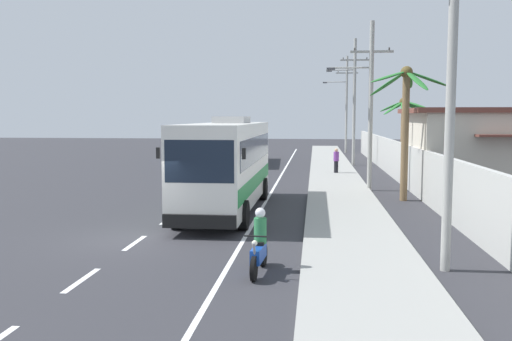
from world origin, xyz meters
TOP-DOWN VIEW (x-y plane):
  - ground_plane at (0.00, 0.00)m, footprint 160.00×160.00m
  - sidewalk_kerb at (6.80, 10.00)m, footprint 3.20×90.00m
  - lane_markings at (2.08, 14.40)m, footprint 3.45×71.00m
  - boundary_wall at (10.60, 14.00)m, footprint 0.24×60.00m
  - coach_bus_foreground at (1.93, 5.74)m, footprint 2.91×10.91m
  - coach_bus_far_lane at (-1.53, 28.97)m, footprint 3.36×11.14m
  - motorcycle_beside_bus at (4.17, -3.18)m, footprint 0.56×1.96m
  - pedestrian_near_kerb at (6.95, 20.63)m, footprint 0.36×0.36m
  - utility_pole_nearest at (8.85, -2.50)m, footprint 2.36×0.24m
  - utility_pole_mid at (8.32, 12.81)m, footprint 3.42×0.24m
  - utility_pole_far at (8.53, 28.12)m, footprint 3.39×0.24m
  - utility_pole_distant at (8.75, 43.43)m, footprint 3.72×0.24m
  - palm_nearest at (11.07, 18.99)m, footprint 3.07×3.29m
  - palm_second at (9.64, 9.39)m, footprint 3.89×3.96m

SIDE VIEW (x-z plane):
  - ground_plane at x=0.00m, z-range 0.00..0.00m
  - lane_markings at x=2.08m, z-range 0.00..0.01m
  - sidewalk_kerb at x=6.80m, z-range 0.00..0.14m
  - motorcycle_beside_bus at x=4.17m, z-range -0.15..1.47m
  - pedestrian_near_kerb at x=6.95m, z-range 0.18..1.82m
  - boundary_wall at x=10.60m, z-range 0.00..2.36m
  - coach_bus_far_lane at x=-1.53m, z-range 0.08..3.80m
  - coach_bus_foreground at x=1.93m, z-range 0.08..3.99m
  - palm_nearest at x=11.07m, z-range 1.18..6.29m
  - palm_second at x=9.64m, z-range 1.18..7.38m
  - utility_pole_mid at x=8.32m, z-range 0.28..9.10m
  - utility_pole_nearest at x=8.85m, z-range 0.22..9.25m
  - utility_pole_far at x=8.53m, z-range 0.31..10.34m
  - utility_pole_distant at x=8.75m, z-range 0.30..10.62m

